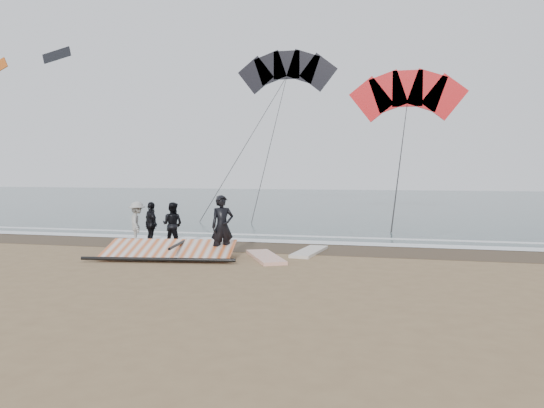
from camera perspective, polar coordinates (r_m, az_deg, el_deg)
The scene contains 12 objects.
ground at distance 14.13m, azimuth -3.87°, elevation -7.23°, with size 120.00×120.00×0.00m, color #8C704C.
sea at distance 46.49m, azimuth 8.54°, elevation 0.31°, with size 120.00×54.00×0.02m, color #233838.
wet_sand at distance 18.40m, azimuth 0.39°, elevation -4.66°, with size 120.00×2.80×0.01m, color #4C3D2B.
foam_near at distance 19.75m, azimuth 1.33°, elevation -4.03°, with size 120.00×0.90×0.01m, color white.
foam_far at distance 21.40m, azimuth 2.31°, elevation -3.44°, with size 120.00×0.45×0.01m, color white.
man_main at distance 16.15m, azimuth -5.36°, elevation -2.44°, with size 0.70×0.46×1.91m, color black.
board_white at distance 16.06m, azimuth -0.70°, elevation -5.72°, with size 0.70×2.50×0.10m, color silver.
board_cream at distance 17.16m, azimuth 4.05°, elevation -5.13°, with size 0.63×2.36×0.10m, color beige.
trio_cluster at distance 19.08m, azimuth -12.78°, elevation -2.11°, with size 2.28×1.33×1.57m.
sail_rig at distance 16.47m, azimuth -11.01°, elevation -5.04°, with size 4.50×2.30×0.51m.
kite_red at distance 30.90m, azimuth 14.35°, elevation 10.98°, with size 7.10×4.09×10.19m.
kite_dark at distance 39.04m, azimuth 1.57°, elevation 13.82°, with size 8.25×6.25×15.55m.
Camera 1 is at (4.21, -13.22, 2.65)m, focal length 35.00 mm.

